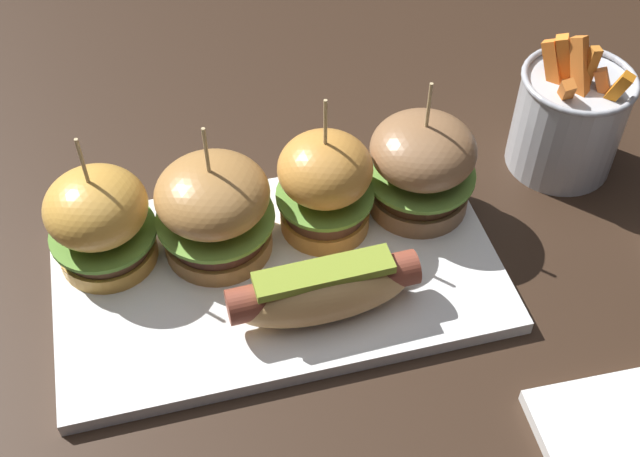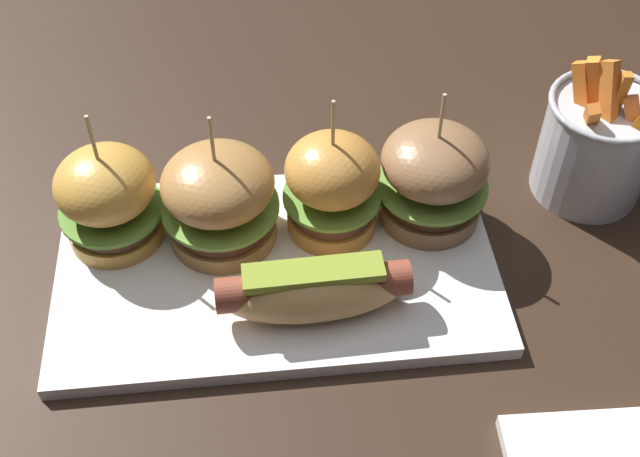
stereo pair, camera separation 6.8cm
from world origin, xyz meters
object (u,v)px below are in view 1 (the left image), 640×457
at_px(slider_far_right, 421,165).
at_px(fries_bucket, 569,119).
at_px(slider_center_left, 214,209).
at_px(hot_dog, 324,289).
at_px(slider_center_right, 325,185).
at_px(platter_main, 278,273).
at_px(slider_far_left, 100,220).

distance_m(slider_far_right, fries_bucket, 0.17).
bearing_deg(slider_center_left, hot_dog, -51.69).
bearing_deg(hot_dog, fries_bucket, 25.55).
relative_size(hot_dog, slider_center_right, 1.11).
relative_size(slider_far_right, fries_bucket, 0.95).
distance_m(slider_center_right, fries_bucket, 0.26).
xyz_separation_m(platter_main, hot_dog, (0.03, -0.05, 0.03)).
height_order(slider_far_left, slider_center_left, same).
relative_size(slider_far_left, slider_center_right, 0.96).
xyz_separation_m(platter_main, fries_bucket, (0.31, 0.08, 0.05)).
relative_size(platter_main, slider_far_right, 2.77).
bearing_deg(platter_main, slider_far_left, 161.02).
relative_size(slider_center_right, slider_far_right, 1.03).
height_order(hot_dog, slider_center_left, slider_center_left).
bearing_deg(slider_far_right, slider_far_left, 179.31).
bearing_deg(slider_far_left, slider_far_right, -0.69).
relative_size(hot_dog, fries_bucket, 1.08).
bearing_deg(slider_center_left, slider_center_right, 1.49).
xyz_separation_m(platter_main, slider_center_left, (-0.05, 0.04, 0.05)).
bearing_deg(hot_dog, slider_center_right, 74.84).
distance_m(slider_far_left, slider_center_right, 0.19).
height_order(slider_center_left, fries_bucket, slider_center_left).
height_order(slider_far_right, fries_bucket, slider_far_right).
bearing_deg(fries_bucket, slider_far_right, -168.29).
bearing_deg(slider_center_left, platter_main, -39.74).
xyz_separation_m(slider_center_left, fries_bucket, (0.35, 0.04, -0.01)).
height_order(hot_dog, slider_far_left, slider_far_left).
bearing_deg(hot_dog, platter_main, 116.85).
bearing_deg(slider_center_right, fries_bucket, 8.67).
relative_size(slider_far_left, slider_far_right, 0.99).
distance_m(platter_main, fries_bucket, 0.32).
bearing_deg(slider_center_left, slider_far_right, 2.28).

